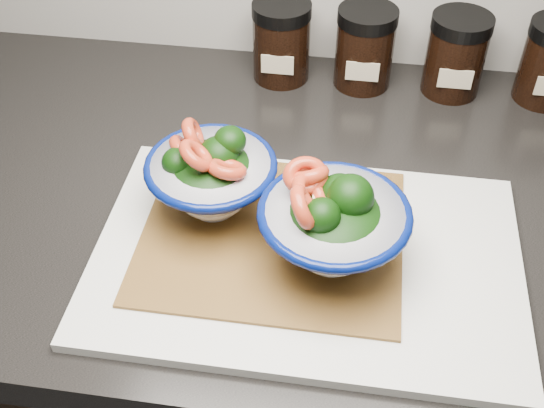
# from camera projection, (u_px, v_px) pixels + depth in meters

# --- Properties ---
(countertop) EXTENTS (3.50, 0.60, 0.04)m
(countertop) POSITION_uv_depth(u_px,v_px,m) (454.00, 218.00, 0.81)
(countertop) COLOR black
(countertop) RESTS_ON cabinet
(cutting_board) EXTENTS (0.45, 0.30, 0.01)m
(cutting_board) POSITION_uv_depth(u_px,v_px,m) (307.00, 257.00, 0.72)
(cutting_board) COLOR silver
(cutting_board) RESTS_ON countertop
(bamboo_mat) EXTENTS (0.28, 0.24, 0.00)m
(bamboo_mat) POSITION_uv_depth(u_px,v_px,m) (272.00, 235.00, 0.74)
(bamboo_mat) COLOR olive
(bamboo_mat) RESTS_ON cutting_board
(bowl_left) EXTENTS (0.14, 0.14, 0.11)m
(bowl_left) POSITION_uv_depth(u_px,v_px,m) (211.00, 176.00, 0.74)
(bowl_left) COLOR white
(bowl_left) RESTS_ON bamboo_mat
(bowl_right) EXTENTS (0.15, 0.15, 0.12)m
(bowl_right) POSITION_uv_depth(u_px,v_px,m) (333.00, 224.00, 0.68)
(bowl_right) COLOR white
(bowl_right) RESTS_ON bamboo_mat
(spice_jar_a) EXTENTS (0.08, 0.08, 0.11)m
(spice_jar_a) POSITION_uv_depth(u_px,v_px,m) (281.00, 41.00, 0.95)
(spice_jar_a) COLOR black
(spice_jar_a) RESTS_ON countertop
(spice_jar_b) EXTENTS (0.08, 0.08, 0.11)m
(spice_jar_b) POSITION_uv_depth(u_px,v_px,m) (365.00, 48.00, 0.94)
(spice_jar_b) COLOR black
(spice_jar_b) RESTS_ON countertop
(spice_jar_c) EXTENTS (0.08, 0.08, 0.11)m
(spice_jar_c) POSITION_uv_depth(u_px,v_px,m) (456.00, 55.00, 0.92)
(spice_jar_c) COLOR black
(spice_jar_c) RESTS_ON countertop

